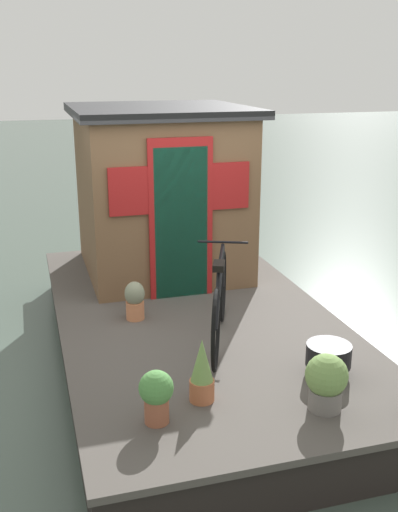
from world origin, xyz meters
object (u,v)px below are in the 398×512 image
object	(u,v)px
houseboat_cabin	(161,190)
charcoal_grill	(328,356)
potted_plant_ivy	(326,381)
potted_plant_geranium	(202,372)
potted_plant_lavender	(156,394)
potted_plant_rosemary	(135,300)
bicycle	(220,302)

from	to	relation	value
houseboat_cabin	charcoal_grill	distance (m)	3.32
houseboat_cabin	potted_plant_ivy	size ratio (longest dim) A/B	4.76
potted_plant_geranium	potted_plant_lavender	distance (m)	0.45
potted_plant_geranium	potted_plant_rosemary	bearing A→B (deg)	7.05
houseboat_cabin	potted_plant_lavender	world-z (taller)	houseboat_cabin
potted_plant_ivy	charcoal_grill	xyz separation A→B (m)	(0.48, -0.28, -0.06)
potted_plant_geranium	potted_plant_rosemary	xyz separation A→B (m)	(1.73, 0.21, -0.04)
potted_plant_ivy	bicycle	bearing A→B (deg)	16.92
potted_plant_rosemary	potted_plant_geranium	bearing A→B (deg)	-172.95
bicycle	potted_plant_ivy	xyz separation A→B (m)	(-1.36, -0.41, -0.16)
houseboat_cabin	potted_plant_geranium	bearing A→B (deg)	172.63
bicycle	potted_plant_lavender	xyz separation A→B (m)	(-1.17, 0.87, -0.17)
bicycle	potted_plant_lavender	distance (m)	1.47
houseboat_cabin	potted_plant_geranium	xyz separation A→B (m)	(-3.21, 0.41, -0.79)
bicycle	potted_plant_rosemary	distance (m)	1.03
houseboat_cabin	potted_plant_lavender	distance (m)	3.60
potted_plant_rosemary	charcoal_grill	xyz separation A→B (m)	(-1.63, -1.36, -0.03)
potted_plant_ivy	charcoal_grill	size ratio (longest dim) A/B	1.18
houseboat_cabin	potted_plant_rosemary	distance (m)	1.81
potted_plant_geranium	potted_plant_lavender	bearing A→B (deg)	115.98
houseboat_cabin	potted_plant_geranium	size ratio (longest dim) A/B	4.10
potted_plant_lavender	potted_plant_geranium	bearing A→B (deg)	-64.02
charcoal_grill	bicycle	bearing A→B (deg)	38.05
houseboat_cabin	bicycle	bearing A→B (deg)	-178.80
potted_plant_rosemary	charcoal_grill	distance (m)	2.13
bicycle	potted_plant_rosemary	world-z (taller)	bicycle
potted_plant_lavender	potted_plant_rosemary	size ratio (longest dim) A/B	1.02
potted_plant_geranium	charcoal_grill	xyz separation A→B (m)	(0.09, -1.15, -0.07)
bicycle	charcoal_grill	world-z (taller)	bicycle
potted_plant_geranium	charcoal_grill	size ratio (longest dim) A/B	1.37
houseboat_cabin	charcoal_grill	world-z (taller)	houseboat_cabin
houseboat_cabin	bicycle	distance (m)	2.33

